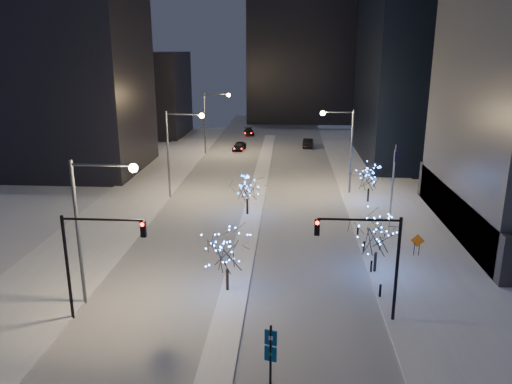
# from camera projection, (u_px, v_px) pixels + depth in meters

# --- Properties ---
(ground) EXTENTS (160.00, 160.00, 0.00)m
(ground) POSITION_uv_depth(u_px,v_px,m) (227.00, 324.00, 31.53)
(ground) COLOR silver
(ground) RESTS_ON ground
(road) EXTENTS (20.00, 130.00, 0.02)m
(road) POSITION_uv_depth(u_px,v_px,m) (260.00, 181.00, 65.06)
(road) COLOR #A8ADB7
(road) RESTS_ON ground
(median) EXTENTS (2.00, 80.00, 0.15)m
(median) POSITION_uv_depth(u_px,v_px,m) (257.00, 191.00, 60.25)
(median) COLOR white
(median) RESTS_ON ground
(east_sidewalk) EXTENTS (10.00, 90.00, 0.15)m
(east_sidewalk) POSITION_uv_depth(u_px,v_px,m) (401.00, 222.00, 49.71)
(east_sidewalk) COLOR white
(east_sidewalk) RESTS_ON ground
(west_sidewalk) EXTENTS (8.00, 90.00, 0.15)m
(west_sidewalk) POSITION_uv_depth(u_px,v_px,m) (116.00, 216.00, 51.57)
(west_sidewalk) COLOR white
(west_sidewalk) RESTS_ON ground
(filler_west_near) EXTENTS (22.00, 18.00, 24.00)m
(filler_west_near) POSITION_uv_depth(u_px,v_px,m) (59.00, 84.00, 68.30)
(filler_west_near) COLOR black
(filler_west_near) RESTS_ON ground
(filler_west_far) EXTENTS (18.00, 16.00, 16.00)m
(filler_west_far) POSITION_uv_depth(u_px,v_px,m) (139.00, 94.00, 98.04)
(filler_west_far) COLOR black
(filler_west_far) RESTS_ON ground
(horizon_block) EXTENTS (24.00, 14.00, 42.00)m
(horizon_block) POSITION_uv_depth(u_px,v_px,m) (301.00, 28.00, 113.45)
(horizon_block) COLOR black
(horizon_block) RESTS_ON ground
(street_lamp_w_near) EXTENTS (4.40, 0.56, 10.00)m
(street_lamp_w_near) POSITION_uv_depth(u_px,v_px,m) (92.00, 213.00, 32.20)
(street_lamp_w_near) COLOR #595E66
(street_lamp_w_near) RESTS_ON ground
(street_lamp_w_mid) EXTENTS (4.40, 0.56, 10.00)m
(street_lamp_w_mid) POSITION_uv_depth(u_px,v_px,m) (177.00, 143.00, 56.16)
(street_lamp_w_mid) COLOR #595E66
(street_lamp_w_mid) RESTS_ON ground
(street_lamp_w_far) EXTENTS (4.40, 0.56, 10.00)m
(street_lamp_w_far) POSITION_uv_depth(u_px,v_px,m) (211.00, 114.00, 80.12)
(street_lamp_w_far) COLOR #595E66
(street_lamp_w_far) RESTS_ON ground
(street_lamp_east) EXTENTS (3.90, 0.56, 10.00)m
(street_lamp_east) POSITION_uv_depth(u_px,v_px,m) (344.00, 140.00, 57.83)
(street_lamp_east) COLOR #595E66
(street_lamp_east) RESTS_ON ground
(traffic_signal_west) EXTENTS (5.26, 0.43, 7.00)m
(traffic_signal_west) POSITION_uv_depth(u_px,v_px,m) (90.00, 250.00, 30.74)
(traffic_signal_west) COLOR black
(traffic_signal_west) RESTS_ON ground
(traffic_signal_east) EXTENTS (5.26, 0.43, 7.00)m
(traffic_signal_east) POSITION_uv_depth(u_px,v_px,m) (373.00, 251.00, 30.58)
(traffic_signal_east) COLOR black
(traffic_signal_east) RESTS_ON ground
(flagpoles) EXTENTS (1.35, 2.60, 8.00)m
(flagpoles) POSITION_uv_depth(u_px,v_px,m) (393.00, 183.00, 45.86)
(flagpoles) COLOR silver
(flagpoles) RESTS_ON east_sidewalk
(bollards) EXTENTS (0.16, 12.16, 0.90)m
(bollards) POSITION_uv_depth(u_px,v_px,m) (367.00, 256.00, 40.29)
(bollards) COLOR black
(bollards) RESTS_ON east_sidewalk
(car_near) EXTENTS (2.38, 4.50, 1.46)m
(car_near) POSITION_uv_depth(u_px,v_px,m) (239.00, 146.00, 84.51)
(car_near) COLOR black
(car_near) RESTS_ON ground
(car_mid) EXTENTS (2.06, 4.90, 1.58)m
(car_mid) POSITION_uv_depth(u_px,v_px,m) (308.00, 143.00, 87.14)
(car_mid) COLOR black
(car_mid) RESTS_ON ground
(car_far) EXTENTS (2.50, 4.70, 1.30)m
(car_far) POSITION_uv_depth(u_px,v_px,m) (249.00, 132.00, 99.31)
(car_far) COLOR black
(car_far) RESTS_ON ground
(holiday_tree_median_near) EXTENTS (4.48, 4.48, 4.55)m
(holiday_tree_median_near) POSITION_uv_depth(u_px,v_px,m) (227.00, 252.00, 34.80)
(holiday_tree_median_near) COLOR black
(holiday_tree_median_near) RESTS_ON median
(holiday_tree_median_far) EXTENTS (3.92, 3.92, 4.14)m
(holiday_tree_median_far) POSITION_uv_depth(u_px,v_px,m) (247.00, 188.00, 51.13)
(holiday_tree_median_far) COLOR black
(holiday_tree_median_far) RESTS_ON median
(holiday_tree_plaza_near) EXTENTS (3.70, 3.70, 4.59)m
(holiday_tree_plaza_near) POSITION_uv_depth(u_px,v_px,m) (377.00, 236.00, 37.80)
(holiday_tree_plaza_near) COLOR black
(holiday_tree_plaza_near) RESTS_ON east_sidewalk
(holiday_tree_plaza_far) EXTENTS (4.19, 4.19, 4.19)m
(holiday_tree_plaza_far) POSITION_uv_depth(u_px,v_px,m) (369.00, 178.00, 55.27)
(holiday_tree_plaza_far) COLOR black
(holiday_tree_plaza_far) RESTS_ON east_sidewalk
(wayfinding_sign) EXTENTS (0.64, 0.25, 3.60)m
(wayfinding_sign) POSITION_uv_depth(u_px,v_px,m) (271.00, 350.00, 24.97)
(wayfinding_sign) COLOR black
(wayfinding_sign) RESTS_ON ground
(construction_sign) EXTENTS (1.14, 0.17, 1.89)m
(construction_sign) POSITION_uv_depth(u_px,v_px,m) (417.00, 243.00, 41.21)
(construction_sign) COLOR black
(construction_sign) RESTS_ON east_sidewalk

